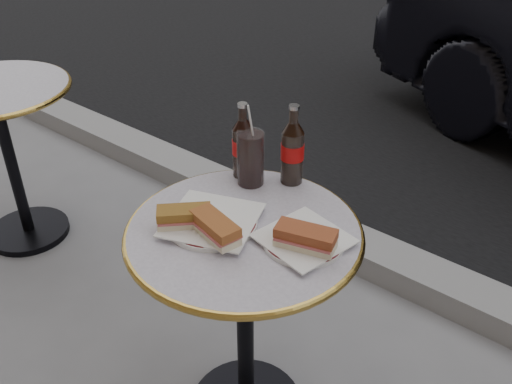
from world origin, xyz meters
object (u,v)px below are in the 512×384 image
Objects in this scene: cola_bottle_left at (243,140)px; cola_glass at (251,158)px; plate_left at (212,222)px; plate_right at (304,241)px; bistro_table at (245,329)px; cola_bottle_right at (293,145)px.

cola_glass is (0.04, -0.02, -0.03)m from cola_bottle_left.
cola_bottle_left reaches higher than plate_left.
plate_right is 0.38m from cola_bottle_left.
cola_bottle_right is (-0.04, 0.27, 0.49)m from bistro_table.
plate_left is at bearing -96.43° from cola_bottle_right.
cola_bottle_left reaches higher than cola_glass.
cola_glass is at bearing 154.11° from plate_right.
cola_bottle_left is at bearing 155.49° from cola_glass.
cola_glass is (-0.13, 0.19, 0.45)m from bistro_table.
plate_right is 1.26× the size of cola_glass.
plate_left is 0.24m from cola_glass.
bistro_table is 0.41m from plate_right.
cola_bottle_right is at bearing 24.53° from cola_bottle_left.
cola_bottle_right is (0.03, 0.30, 0.11)m from plate_left.
plate_left is 1.03× the size of cola_bottle_left.
bistro_table is at bearing -55.21° from cola_glass.
cola_bottle_right is (0.13, 0.06, 0.01)m from cola_bottle_left.
plate_left is 0.99× the size of cola_bottle_right.
plate_right is at bearing 20.64° from plate_left.
plate_right is (0.23, 0.09, -0.00)m from plate_left.
cola_bottle_left is (-0.33, 0.16, 0.11)m from plate_right.
cola_bottle_right is at bearing 42.68° from cola_glass.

